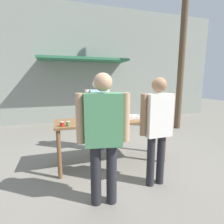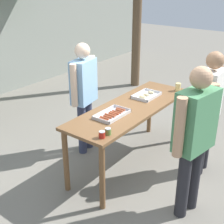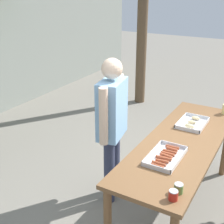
{
  "view_description": "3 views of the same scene",
  "coord_description": "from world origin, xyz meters",
  "px_view_note": "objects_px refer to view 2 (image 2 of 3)",
  "views": [
    {
      "loc": [
        -0.98,
        -3.16,
        1.65
      ],
      "look_at": [
        0.0,
        0.0,
        1.05
      ],
      "focal_mm": 28.0,
      "sensor_mm": 36.0,
      "label": 1
    },
    {
      "loc": [
        -3.28,
        -2.14,
        2.55
      ],
      "look_at": [
        -0.41,
        0.03,
        0.95
      ],
      "focal_mm": 50.0,
      "sensor_mm": 36.0,
      "label": 2
    },
    {
      "loc": [
        -2.79,
        -0.78,
        2.39
      ],
      "look_at": [
        -0.11,
        0.76,
        1.09
      ],
      "focal_mm": 50.0,
      "sensor_mm": 36.0,
      "label": 3
    }
  ],
  "objects_px": {
    "person_customer_holding_hotdog": "(194,132)",
    "person_customer_with_cup": "(209,104)",
    "beer_cup": "(178,87)",
    "person_server_behind_table": "(84,90)",
    "food_tray_buns": "(146,96)",
    "condiment_jar_mustard": "(102,135)",
    "condiment_jar_ketchup": "(108,131)",
    "food_tray_sausages": "(112,115)"
  },
  "relations": [
    {
      "from": "beer_cup",
      "to": "person_customer_holding_hotdog",
      "type": "xyz_separation_m",
      "value": [
        -1.39,
        -0.86,
        0.07
      ]
    },
    {
      "from": "food_tray_sausages",
      "to": "person_customer_holding_hotdog",
      "type": "relative_size",
      "value": 0.27
    },
    {
      "from": "food_tray_buns",
      "to": "condiment_jar_mustard",
      "type": "distance_m",
      "value": 1.39
    },
    {
      "from": "beer_cup",
      "to": "person_server_behind_table",
      "type": "relative_size",
      "value": 0.07
    },
    {
      "from": "person_customer_with_cup",
      "to": "beer_cup",
      "type": "bearing_deg",
      "value": -128.68
    },
    {
      "from": "condiment_jar_ketchup",
      "to": "person_customer_holding_hotdog",
      "type": "distance_m",
      "value": 0.93
    },
    {
      "from": "person_customer_with_cup",
      "to": "condiment_jar_mustard",
      "type": "bearing_deg",
      "value": -28.39
    },
    {
      "from": "food_tray_sausages",
      "to": "person_server_behind_table",
      "type": "height_order",
      "value": "person_server_behind_table"
    },
    {
      "from": "food_tray_sausages",
      "to": "person_customer_holding_hotdog",
      "type": "height_order",
      "value": "person_customer_holding_hotdog"
    },
    {
      "from": "person_server_behind_table",
      "to": "person_customer_holding_hotdog",
      "type": "bearing_deg",
      "value": -110.82
    },
    {
      "from": "condiment_jar_ketchup",
      "to": "person_customer_holding_hotdog",
      "type": "height_order",
      "value": "person_customer_holding_hotdog"
    },
    {
      "from": "person_server_behind_table",
      "to": "person_customer_with_cup",
      "type": "bearing_deg",
      "value": -82.01
    },
    {
      "from": "food_tray_sausages",
      "to": "person_server_behind_table",
      "type": "bearing_deg",
      "value": 68.23
    },
    {
      "from": "person_server_behind_table",
      "to": "person_customer_holding_hotdog",
      "type": "height_order",
      "value": "person_customer_holding_hotdog"
    },
    {
      "from": "food_tray_buns",
      "to": "person_server_behind_table",
      "type": "relative_size",
      "value": 0.25
    },
    {
      "from": "food_tray_buns",
      "to": "condiment_jar_ketchup",
      "type": "height_order",
      "value": "condiment_jar_ketchup"
    },
    {
      "from": "food_tray_sausages",
      "to": "condiment_jar_mustard",
      "type": "relative_size",
      "value": 5.97
    },
    {
      "from": "food_tray_sausages",
      "to": "beer_cup",
      "type": "distance_m",
      "value": 1.37
    },
    {
      "from": "beer_cup",
      "to": "condiment_jar_ketchup",
      "type": "bearing_deg",
      "value": -179.59
    },
    {
      "from": "beer_cup",
      "to": "food_tray_buns",
      "type": "bearing_deg",
      "value": 153.26
    },
    {
      "from": "condiment_jar_mustard",
      "to": "food_tray_sausages",
      "type": "bearing_deg",
      "value": 26.16
    },
    {
      "from": "condiment_jar_mustard",
      "to": "beer_cup",
      "type": "distance_m",
      "value": 1.87
    },
    {
      "from": "food_tray_sausages",
      "to": "person_customer_with_cup",
      "type": "relative_size",
      "value": 0.28
    },
    {
      "from": "person_server_behind_table",
      "to": "food_tray_buns",
      "type": "bearing_deg",
      "value": -64.27
    },
    {
      "from": "person_server_behind_table",
      "to": "person_customer_with_cup",
      "type": "height_order",
      "value": "person_customer_with_cup"
    },
    {
      "from": "food_tray_buns",
      "to": "condiment_jar_mustard",
      "type": "bearing_deg",
      "value": -169.13
    },
    {
      "from": "condiment_jar_mustard",
      "to": "person_server_behind_table",
      "type": "xyz_separation_m",
      "value": [
        0.83,
        1.0,
        0.07
      ]
    },
    {
      "from": "condiment_jar_mustard",
      "to": "condiment_jar_ketchup",
      "type": "bearing_deg",
      "value": -3.79
    },
    {
      "from": "food_tray_buns",
      "to": "person_customer_holding_hotdog",
      "type": "height_order",
      "value": "person_customer_holding_hotdog"
    },
    {
      "from": "food_tray_buns",
      "to": "person_customer_with_cup",
      "type": "distance_m",
      "value": 0.94
    },
    {
      "from": "food_tray_buns",
      "to": "beer_cup",
      "type": "distance_m",
      "value": 0.57
    },
    {
      "from": "beer_cup",
      "to": "person_server_behind_table",
      "type": "height_order",
      "value": "person_server_behind_table"
    },
    {
      "from": "food_tray_sausages",
      "to": "person_server_behind_table",
      "type": "xyz_separation_m",
      "value": [
        0.29,
        0.74,
        0.09
      ]
    },
    {
      "from": "food_tray_buns",
      "to": "person_customer_with_cup",
      "type": "height_order",
      "value": "person_customer_with_cup"
    },
    {
      "from": "person_customer_holding_hotdog",
      "to": "beer_cup",
      "type": "bearing_deg",
      "value": -138.31
    },
    {
      "from": "condiment_jar_mustard",
      "to": "beer_cup",
      "type": "relative_size",
      "value": 0.66
    },
    {
      "from": "food_tray_sausages",
      "to": "food_tray_buns",
      "type": "bearing_deg",
      "value": 0.02
    },
    {
      "from": "person_customer_holding_hotdog",
      "to": "person_customer_with_cup",
      "type": "distance_m",
      "value": 0.91
    },
    {
      "from": "food_tray_buns",
      "to": "person_customer_with_cup",
      "type": "xyz_separation_m",
      "value": [
        0.02,
        -0.93,
        0.1
      ]
    },
    {
      "from": "beer_cup",
      "to": "person_server_behind_table",
      "type": "xyz_separation_m",
      "value": [
        -1.05,
        0.99,
        0.04
      ]
    },
    {
      "from": "condiment_jar_ketchup",
      "to": "beer_cup",
      "type": "height_order",
      "value": "beer_cup"
    },
    {
      "from": "condiment_jar_ketchup",
      "to": "person_customer_holding_hotdog",
      "type": "relative_size",
      "value": 0.05
    }
  ]
}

